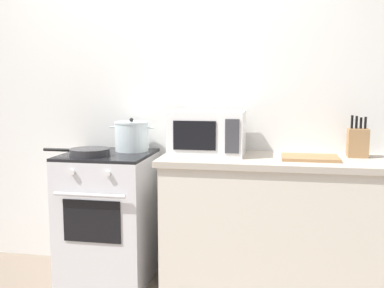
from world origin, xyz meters
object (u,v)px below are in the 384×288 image
(frying_pan, at_px, (89,152))
(cutting_board, at_px, (310,158))
(stock_pot, at_px, (132,136))
(knife_block, at_px, (358,142))
(microwave, at_px, (208,133))
(stove, at_px, (109,217))

(frying_pan, bearing_deg, cutting_board, 5.19)
(stock_pot, distance_m, cutting_board, 1.25)
(cutting_board, xyz_separation_m, knife_block, (0.31, 0.14, 0.09))
(cutting_board, bearing_deg, frying_pan, -174.81)
(microwave, relative_size, knife_block, 1.80)
(stock_pot, bearing_deg, stove, -133.86)
(stove, height_order, stock_pot, stock_pot)
(microwave, xyz_separation_m, knife_block, (0.99, 0.06, -0.05))
(knife_block, bearing_deg, frying_pan, -171.26)
(microwave, height_order, knife_block, microwave)
(stock_pot, distance_m, knife_block, 1.56)
(stock_pot, relative_size, knife_block, 1.18)
(stove, bearing_deg, cutting_board, 0.05)
(microwave, bearing_deg, stock_pot, 173.81)
(stove, relative_size, knife_block, 3.32)
(frying_pan, relative_size, knife_block, 1.70)
(stove, bearing_deg, knife_block, 4.77)
(stove, xyz_separation_m, knife_block, (1.69, 0.14, 0.56))
(microwave, bearing_deg, stove, -173.53)
(knife_block, bearing_deg, cutting_board, -155.95)
(stock_pot, bearing_deg, frying_pan, -128.19)
(stove, height_order, cutting_board, cutting_board)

